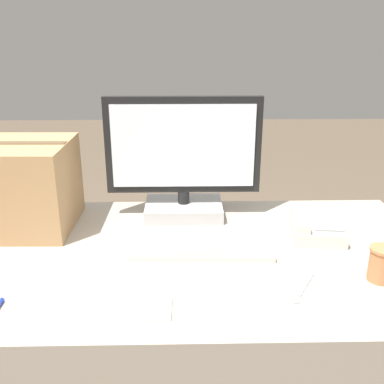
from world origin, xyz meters
The scene contains 8 objects.
office_desk centered at (0.00, 0.00, 0.36)m, with size 1.80×0.90×0.72m.
monitor centered at (0.07, 0.31, 0.92)m, with size 0.57×0.21×0.45m.
keyboard centered at (0.13, 0.00, 0.74)m, with size 0.46×0.17×0.03m.
desk_phone centered at (0.53, 0.10, 0.75)m, with size 0.19×0.21×0.08m.
paper_cup_right centered at (0.63, -0.18, 0.78)m, with size 0.08×0.08×0.10m.
spoon centered at (0.39, -0.24, 0.73)m, with size 0.10×0.16×0.00m.
cardboard_box centered at (-0.52, 0.22, 0.88)m, with size 0.39×0.35×0.31m.
sticky_note_pad centered at (-0.01, -0.32, 0.73)m, with size 0.10×0.10×0.01m.
Camera 1 is at (0.07, -1.29, 1.40)m, focal length 42.00 mm.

